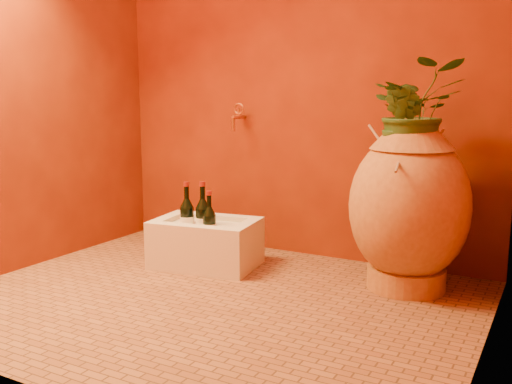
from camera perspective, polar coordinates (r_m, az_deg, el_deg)
The scene contains 12 objects.
floor at distance 2.86m, azimuth -4.58°, elevation -10.76°, with size 2.50×2.50×0.00m, color brown.
wall_back at distance 3.57m, azimuth 4.25°, elevation 13.71°, with size 2.50×0.02×2.50m, color #601B05.
wall_left at distance 3.54m, azimuth -22.51°, elevation 13.05°, with size 0.02×2.00×2.50m, color #601B05.
wall_right at distance 2.26m, azimuth 23.54°, elevation 15.30°, with size 0.02×2.00×2.50m, color #601B05.
amphora at distance 3.02m, azimuth 15.06°, elevation -1.37°, with size 0.67×0.67×0.88m.
stone_basin at distance 3.38m, azimuth -5.03°, elevation -5.19°, with size 0.64×0.48×0.28m.
wine_bottle_a at distance 3.33m, azimuth -5.33°, elevation -2.83°, with size 0.09×0.09×0.35m.
wine_bottle_b at distance 3.39m, azimuth -6.91°, elevation -2.70°, with size 0.08×0.08×0.35m.
wine_bottle_c at distance 3.24m, azimuth -4.67°, elevation -3.44°, with size 0.08×0.08×0.32m.
wall_tap at distance 3.66m, azimuth -1.84°, elevation 7.64°, with size 0.07×0.16×0.17m.
plant_main at distance 2.98m, azimuth 15.68°, elevation 7.89°, with size 0.45×0.39×0.50m, color #244518.
plant_side at distance 2.93m, azimuth 14.42°, elevation 6.47°, with size 0.21×0.17×0.39m, color #244518.
Camera 1 is at (1.48, -2.23, 1.00)m, focal length 40.00 mm.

